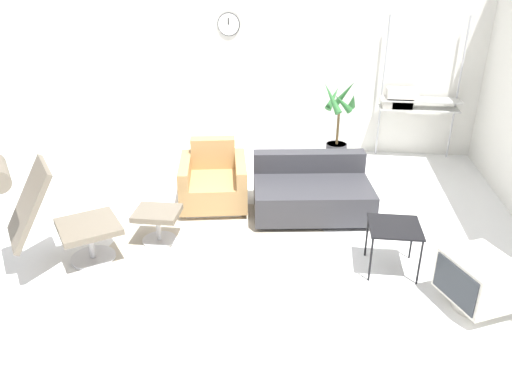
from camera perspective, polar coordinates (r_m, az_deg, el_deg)
name	(u,v)px	position (r m, az deg, el deg)	size (l,w,h in m)	color
ground_plane	(245,254)	(5.11, -1.27, -7.15)	(12.00, 12.00, 0.00)	white
wall_back	(274,57)	(7.61, 2.10, 15.15)	(12.00, 0.09, 2.80)	silver
round_rug	(222,256)	(5.08, -3.93, -7.33)	(2.42, 2.42, 0.01)	#BCB29E
lounge_chair	(43,206)	(4.95, -23.14, -1.49)	(1.16, 1.05, 1.17)	#BCBCC1
ottoman	(158,219)	(5.31, -11.19, -3.03)	(0.46, 0.39, 0.36)	#BCBCC1
armchair_red	(214,183)	(6.04, -4.87, 1.05)	(0.92, 0.98, 0.74)	silver
couch_low	(311,193)	(5.86, 6.33, -0.13)	(1.45, 1.10, 0.64)	black
side_table	(395,230)	(4.84, 15.55, -4.22)	(0.48, 0.48, 0.47)	black
crt_television	(478,281)	(4.65, 24.02, -9.32)	(0.67, 0.71, 0.49)	beige
potted_plant	(338,131)	(7.24, 9.35, 6.87)	(0.52, 0.52, 1.21)	#333338
shelf_unit	(406,100)	(7.57, 16.81, 10.04)	(1.11, 0.28, 2.03)	#BCBCC1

